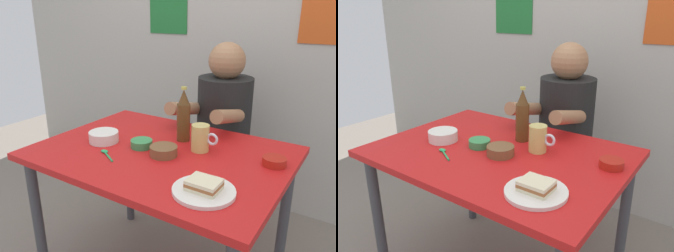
{
  "view_description": "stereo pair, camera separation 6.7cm",
  "coord_description": "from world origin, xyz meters",
  "views": [
    {
      "loc": [
        0.76,
        -1.12,
        1.33
      ],
      "look_at": [
        0.0,
        0.05,
        0.84
      ],
      "focal_mm": 35.25,
      "sensor_mm": 36.0,
      "label": 1
    },
    {
      "loc": [
        0.82,
        -1.09,
        1.33
      ],
      "look_at": [
        0.0,
        0.05,
        0.84
      ],
      "focal_mm": 35.25,
      "sensor_mm": 36.0,
      "label": 2
    }
  ],
  "objects": [
    {
      "name": "wall_back",
      "position": [
        0.0,
        1.05,
        1.3
      ],
      "size": [
        4.4,
        0.09,
        2.6
      ],
      "color": "#ADA89E",
      "rests_on": "ground"
    },
    {
      "name": "dining_table",
      "position": [
        0.0,
        0.0,
        0.65
      ],
      "size": [
        1.1,
        0.8,
        0.74
      ],
      "color": "red",
      "rests_on": "ground"
    },
    {
      "name": "stool",
      "position": [
        0.02,
        0.63,
        0.35
      ],
      "size": [
        0.34,
        0.34,
        0.45
      ],
      "color": "#4C4C51",
      "rests_on": "ground"
    },
    {
      "name": "person_seated",
      "position": [
        0.02,
        0.62,
        0.77
      ],
      "size": [
        0.33,
        0.56,
        0.72
      ],
      "color": "black",
      "rests_on": "stool"
    },
    {
      "name": "plate_orange",
      "position": [
        0.33,
        -0.23,
        0.75
      ],
      "size": [
        0.22,
        0.22,
        0.01
      ],
      "primitive_type": "cylinder",
      "color": "silver",
      "rests_on": "dining_table"
    },
    {
      "name": "sandwich",
      "position": [
        0.33,
        -0.23,
        0.77
      ],
      "size": [
        0.11,
        0.09,
        0.04
      ],
      "color": "beige",
      "rests_on": "plate_orange"
    },
    {
      "name": "beer_mug",
      "position": [
        0.15,
        0.09,
        0.8
      ],
      "size": [
        0.13,
        0.08,
        0.12
      ],
      "color": "#D1BC66",
      "rests_on": "dining_table"
    },
    {
      "name": "beer_bottle",
      "position": [
        0.02,
        0.16,
        0.86
      ],
      "size": [
        0.06,
        0.06,
        0.26
      ],
      "color": "#593819",
      "rests_on": "dining_table"
    },
    {
      "name": "sambal_bowl_red",
      "position": [
        0.47,
        0.12,
        0.76
      ],
      "size": [
        0.1,
        0.1,
        0.03
      ],
      "color": "#B21E14",
      "rests_on": "dining_table"
    },
    {
      "name": "rice_bowl_white",
      "position": [
        -0.29,
        -0.06,
        0.77
      ],
      "size": [
        0.14,
        0.14,
        0.05
      ],
      "color": "silver",
      "rests_on": "dining_table"
    },
    {
      "name": "dip_bowl_green",
      "position": [
        -0.1,
        -0.02,
        0.76
      ],
      "size": [
        0.1,
        0.1,
        0.03
      ],
      "color": "#388C4C",
      "rests_on": "dining_table"
    },
    {
      "name": "condiment_bowl_brown",
      "position": [
        0.04,
        -0.04,
        0.76
      ],
      "size": [
        0.12,
        0.12,
        0.04
      ],
      "color": "brown",
      "rests_on": "dining_table"
    },
    {
      "name": "spoon",
      "position": [
        -0.18,
        -0.17,
        0.75
      ],
      "size": [
        0.12,
        0.07,
        0.01
      ],
      "color": "#26A559",
      "rests_on": "dining_table"
    }
  ]
}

